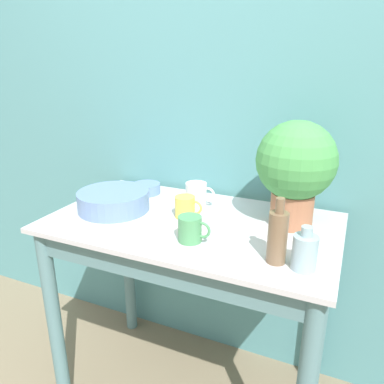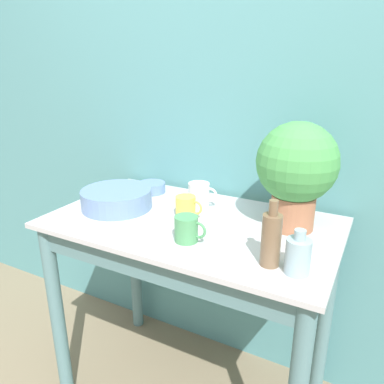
{
  "view_description": "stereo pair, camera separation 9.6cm",
  "coord_description": "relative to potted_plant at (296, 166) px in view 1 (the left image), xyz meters",
  "views": [
    {
      "loc": [
        0.56,
        -0.91,
        1.49
      ],
      "look_at": [
        0.0,
        0.33,
        1.01
      ],
      "focal_mm": 35.0,
      "sensor_mm": 36.0,
      "label": 1
    },
    {
      "loc": [
        0.64,
        -0.87,
        1.49
      ],
      "look_at": [
        0.0,
        0.33,
        1.01
      ],
      "focal_mm": 35.0,
      "sensor_mm": 36.0,
      "label": 2
    }
  ],
  "objects": [
    {
      "name": "wall_back",
      "position": [
        -0.36,
        0.27,
        0.08
      ],
      "size": [
        6.0,
        0.05,
        2.4
      ],
      "color": "teal",
      "rests_on": "ground_plane"
    },
    {
      "name": "counter_table",
      "position": [
        -0.36,
        -0.14,
        -0.43
      ],
      "size": [
        1.13,
        0.67,
        0.89
      ],
      "color": "slate",
      "rests_on": "ground_plane"
    },
    {
      "name": "potted_plant",
      "position": [
        0.0,
        0.0,
        0.0
      ],
      "size": [
        0.29,
        0.29,
        0.4
      ],
      "color": "#A36647",
      "rests_on": "counter_table"
    },
    {
      "name": "bowl_wash_large",
      "position": [
        -0.71,
        -0.15,
        -0.19
      ],
      "size": [
        0.3,
        0.3,
        0.08
      ],
      "color": "#6684B2",
      "rests_on": "counter_table"
    },
    {
      "name": "bottle_tall",
      "position": [
        0.01,
        -0.31,
        -0.14
      ],
      "size": [
        0.06,
        0.06,
        0.21
      ],
      "color": "brown",
      "rests_on": "counter_table"
    },
    {
      "name": "bottle_short",
      "position": [
        0.09,
        -0.32,
        -0.17
      ],
      "size": [
        0.08,
        0.08,
        0.14
      ],
      "color": "#93B2BC",
      "rests_on": "counter_table"
    },
    {
      "name": "mug_white",
      "position": [
        -0.42,
        0.05,
        -0.18
      ],
      "size": [
        0.13,
        0.09,
        0.1
      ],
      "color": "white",
      "rests_on": "counter_table"
    },
    {
      "name": "mug_yellow",
      "position": [
        -0.4,
        -0.1,
        -0.19
      ],
      "size": [
        0.12,
        0.08,
        0.09
      ],
      "color": "#E5CC4C",
      "rests_on": "counter_table"
    },
    {
      "name": "mug_green",
      "position": [
        -0.3,
        -0.29,
        -0.19
      ],
      "size": [
        0.12,
        0.08,
        0.09
      ],
      "color": "#4C935B",
      "rests_on": "counter_table"
    },
    {
      "name": "bowl_small_blue",
      "position": [
        -0.7,
        0.09,
        -0.21
      ],
      "size": [
        0.13,
        0.13,
        0.05
      ],
      "color": "#6684B2",
      "rests_on": "counter_table"
    }
  ]
}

